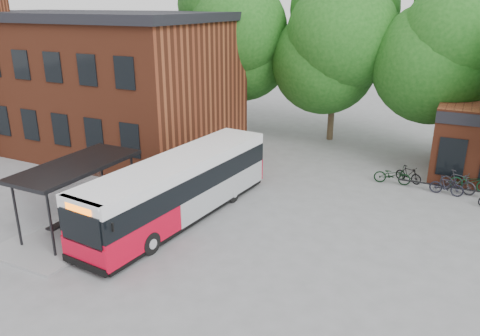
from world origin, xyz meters
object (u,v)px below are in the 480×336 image
at_px(bicycle_3, 447,186).
at_px(bicycle_5, 458,182).
at_px(bus_shelter, 80,196).
at_px(bicycle_1, 409,174).
at_px(bicycle_0, 392,175).
at_px(city_bus, 180,188).
at_px(bicycle_4, 470,181).

distance_m(bicycle_3, bicycle_5, 0.80).
height_order(bus_shelter, bicycle_1, bus_shelter).
height_order(bus_shelter, bicycle_0, bus_shelter).
xyz_separation_m(bus_shelter, bicycle_0, (10.85, 11.11, -0.96)).
bearing_deg(city_bus, bicycle_5, 44.05).
xyz_separation_m(city_bus, bicycle_4, (11.35, 9.17, -0.89)).
bearing_deg(bicycle_0, bicycle_5, -90.65).
bearing_deg(bicycle_3, bus_shelter, 132.54).
bearing_deg(bicycle_3, bicycle_0, 86.30).
relative_size(bus_shelter, bicycle_0, 3.77).
distance_m(bus_shelter, bicycle_5, 18.06).
height_order(city_bus, bicycle_1, city_bus).
bearing_deg(city_bus, bicycle_4, 44.16).
height_order(bus_shelter, bicycle_4, bus_shelter).
relative_size(bicycle_0, bicycle_5, 1.01).
relative_size(bus_shelter, bicycle_4, 3.70).
bearing_deg(bicycle_5, bicycle_1, 105.17).
distance_m(bicycle_3, bicycle_4, 1.52).
bearing_deg(bicycle_1, bicycle_4, -64.23).
bearing_deg(bicycle_1, bicycle_3, -94.01).
bearing_deg(bicycle_0, bicycle_4, -84.17).
relative_size(bicycle_0, bicycle_4, 0.98).
bearing_deg(bicycle_0, city_bus, 131.70).
bearing_deg(bicycle_0, bicycle_1, -56.06).
height_order(city_bus, bicycle_3, city_bus).
bearing_deg(bus_shelter, city_bus, 40.39).
relative_size(bus_shelter, city_bus, 0.64).
bearing_deg(bicycle_1, bicycle_5, -74.91).
bearing_deg(bicycle_4, bus_shelter, 128.52).
relative_size(bus_shelter, bicycle_5, 3.81).
xyz_separation_m(bicycle_0, bicycle_3, (2.67, -0.36, -0.00)).
distance_m(bus_shelter, city_bus, 4.18).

